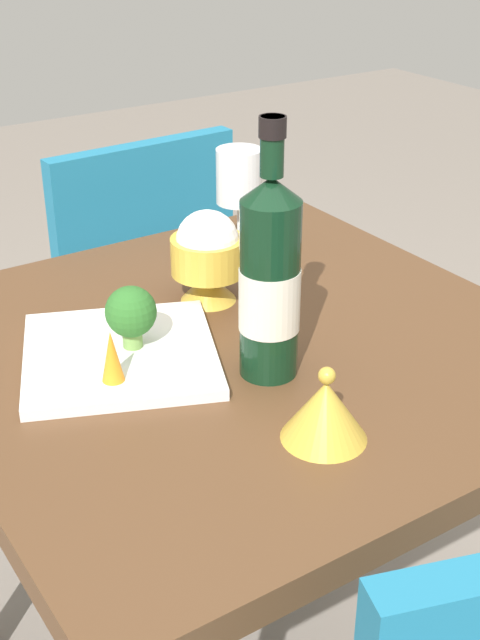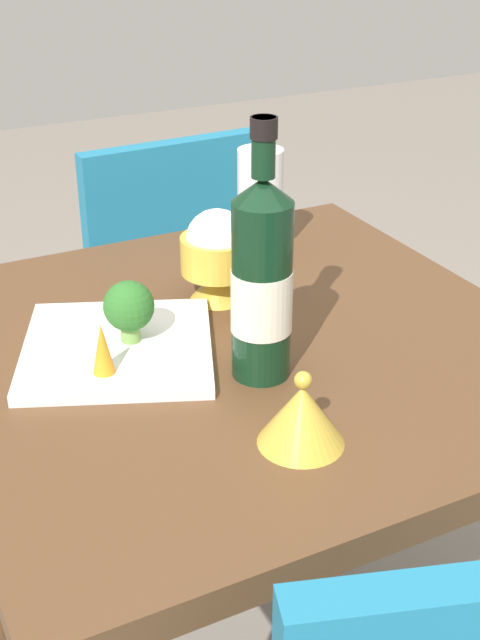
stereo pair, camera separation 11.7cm
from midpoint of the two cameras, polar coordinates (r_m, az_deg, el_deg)
dining_table at (r=1.23m, az=2.72°, el=-5.29°), size 0.82×0.82×0.74m
chair_near_window at (r=1.87m, az=-3.14°, el=2.87°), size 0.42×0.42×0.85m
wine_bottle at (r=1.05m, az=4.67°, el=2.57°), size 0.08×0.08×0.33m
wine_glass at (r=1.41m, az=3.76°, el=9.29°), size 0.08×0.08×0.18m
rice_bowl at (r=1.26m, az=1.13°, el=4.40°), size 0.11×0.11×0.14m
rice_bowl_lid at (r=0.96m, az=7.63°, el=-6.37°), size 0.10×0.10×0.09m
serving_plate at (r=1.15m, az=-5.29°, el=-1.94°), size 0.33×0.33×0.02m
broccoli_floret at (r=1.13m, az=-4.49°, el=0.77°), size 0.07×0.07×0.09m
carrot_garnish_left at (r=1.06m, az=-6.07°, el=-1.99°), size 0.03×0.03×0.07m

